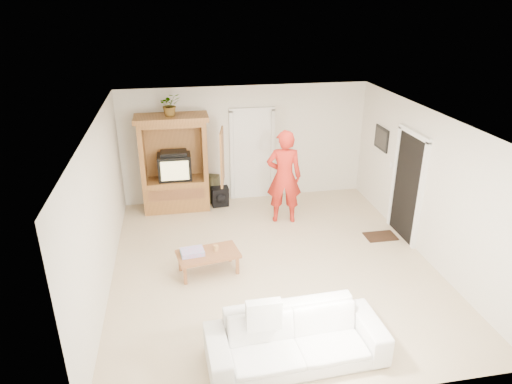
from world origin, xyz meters
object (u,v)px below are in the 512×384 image
sofa (296,339)px  coffee_table (208,255)px  armoire (176,170)px  man (284,177)px

sofa → coffee_table: size_ratio=2.06×
armoire → coffee_table: (0.45, -2.71, -0.58)m
man → sofa: man is taller
coffee_table → man: bearing=34.9°
man → sofa: bearing=89.0°
sofa → armoire: bearing=103.0°
armoire → man: 2.38m
coffee_table → armoire: bearing=89.5°
armoire → man: bearing=-25.2°
armoire → coffee_table: 2.80m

